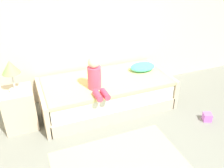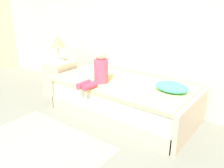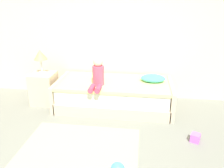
# 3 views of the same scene
# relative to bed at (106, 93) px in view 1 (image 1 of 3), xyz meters

# --- Properties ---
(wall_rear) EXTENTS (7.20, 0.10, 2.90)m
(wall_rear) POSITION_rel_bed_xyz_m (-0.12, 0.60, 1.20)
(wall_rear) COLOR beige
(wall_rear) RESTS_ON ground
(bed) EXTENTS (2.11, 1.00, 0.50)m
(bed) POSITION_rel_bed_xyz_m (0.00, 0.00, 0.00)
(bed) COLOR beige
(bed) RESTS_ON ground
(nightstand) EXTENTS (0.44, 0.44, 0.60)m
(nightstand) POSITION_rel_bed_xyz_m (-1.35, -0.02, 0.05)
(nightstand) COLOR beige
(nightstand) RESTS_ON ground
(table_lamp) EXTENTS (0.24, 0.24, 0.45)m
(table_lamp) POSITION_rel_bed_xyz_m (-1.35, -0.02, 0.69)
(table_lamp) COLOR silver
(table_lamp) RESTS_ON nightstand
(child_figure) EXTENTS (0.20, 0.51, 0.50)m
(child_figure) POSITION_rel_bed_xyz_m (-0.25, -0.23, 0.46)
(child_figure) COLOR #E04C6B
(child_figure) RESTS_ON bed
(pillow) EXTENTS (0.44, 0.30, 0.13)m
(pillow) POSITION_rel_bed_xyz_m (0.70, 0.10, 0.32)
(pillow) COLOR #4CCCBC
(pillow) RESTS_ON bed
(area_rug) EXTENTS (1.60, 1.10, 0.01)m
(area_rug) POSITION_rel_bed_xyz_m (-0.30, -1.30, -0.24)
(area_rug) COLOR #B2D189
(area_rug) RESTS_ON ground
(toy_block) EXTENTS (0.16, 0.16, 0.12)m
(toy_block) POSITION_rel_bed_xyz_m (1.30, -0.95, -0.19)
(toy_block) COLOR #CC66D8
(toy_block) RESTS_ON ground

